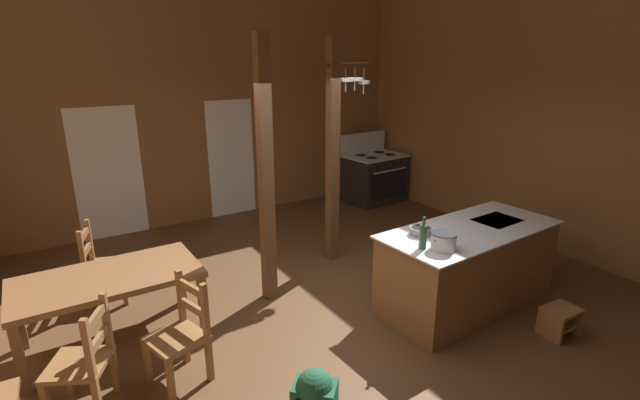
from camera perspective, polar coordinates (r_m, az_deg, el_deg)
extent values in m
cube|color=brown|center=(5.31, 2.26, -14.54)|extent=(8.16, 8.56, 0.10)
cube|color=brown|center=(8.07, -14.22, 13.89)|extent=(8.16, 0.14, 4.66)
cube|color=brown|center=(7.34, 27.92, 12.13)|extent=(0.14, 8.56, 4.66)
cube|color=white|center=(7.81, -24.86, 2.99)|extent=(1.00, 0.01, 2.05)
cube|color=white|center=(8.30, -10.98, 5.09)|extent=(0.84, 0.01, 2.05)
cube|color=brown|center=(5.56, 17.89, -7.95)|extent=(2.14, 0.99, 0.91)
cube|color=silver|center=(5.39, 18.35, -3.46)|extent=(2.20, 1.05, 0.02)
cube|color=black|center=(5.75, 21.21, -2.34)|extent=(0.54, 0.42, 0.00)
cube|color=black|center=(5.97, 14.23, -10.13)|extent=(1.99, 0.13, 0.10)
cube|color=black|center=(9.08, 6.83, 2.61)|extent=(1.16, 0.85, 0.90)
cube|color=black|center=(8.83, 8.55, 1.90)|extent=(0.93, 0.08, 0.52)
cylinder|color=silver|center=(8.74, 8.75, 3.64)|extent=(0.82, 0.09, 0.02)
cube|color=silver|center=(8.97, 6.94, 5.48)|extent=(1.20, 0.89, 0.03)
cube|color=silver|center=(9.19, 5.41, 7.12)|extent=(1.14, 0.13, 0.40)
cylinder|color=black|center=(9.04, 8.75, 5.62)|extent=(0.22, 0.22, 0.01)
cylinder|color=black|center=(8.69, 6.46, 5.25)|extent=(0.22, 0.22, 0.01)
cylinder|color=black|center=(9.24, 7.39, 5.95)|extent=(0.22, 0.22, 0.01)
cylinder|color=black|center=(8.91, 5.11, 5.59)|extent=(0.22, 0.22, 0.01)
cylinder|color=black|center=(8.95, 10.22, 4.68)|extent=(0.05, 0.03, 0.04)
cylinder|color=black|center=(8.80, 9.24, 4.51)|extent=(0.05, 0.03, 0.04)
cylinder|color=black|center=(8.64, 8.23, 4.32)|extent=(0.05, 0.03, 0.04)
cylinder|color=black|center=(8.49, 7.18, 4.12)|extent=(0.05, 0.03, 0.04)
cube|color=brown|center=(6.13, 1.59, 5.62)|extent=(0.14, 0.14, 3.01)
cube|color=brown|center=(6.15, 3.67, 16.39)|extent=(0.64, 0.09, 0.06)
cylinder|color=silver|center=(6.12, 3.23, 15.65)|extent=(0.01, 0.01, 0.16)
cylinder|color=silver|center=(6.12, 3.21, 14.72)|extent=(0.20, 0.20, 0.04)
cylinder|color=silver|center=(6.13, 3.20, 13.98)|extent=(0.02, 0.02, 0.14)
cylinder|color=silver|center=(6.21, 4.38, 15.68)|extent=(0.01, 0.01, 0.15)
cylinder|color=silver|center=(6.22, 4.36, 14.79)|extent=(0.21, 0.21, 0.04)
cylinder|color=silver|center=(6.22, 4.34, 14.05)|extent=(0.02, 0.02, 0.14)
cylinder|color=silver|center=(6.31, 5.50, 15.47)|extent=(0.01, 0.01, 0.20)
cylinder|color=silver|center=(6.31, 5.47, 14.38)|extent=(0.16, 0.16, 0.04)
cylinder|color=silver|center=(6.32, 5.44, 13.65)|extent=(0.02, 0.02, 0.14)
cube|color=brown|center=(5.10, -6.78, 3.04)|extent=(0.14, 0.14, 3.01)
cube|color=brown|center=(5.42, 27.90, -12.02)|extent=(0.37, 0.30, 0.04)
cube|color=brown|center=(5.37, 26.70, -13.96)|extent=(0.05, 0.28, 0.26)
cube|color=brown|center=(5.61, 28.60, -12.84)|extent=(0.05, 0.28, 0.26)
cube|color=brown|center=(5.49, 27.68, -13.36)|extent=(0.33, 0.30, 0.03)
cube|color=brown|center=(4.95, -24.94, -8.83)|extent=(1.71, 0.91, 0.06)
cube|color=brown|center=(5.45, -33.44, -12.11)|extent=(0.08, 0.08, 0.68)
cube|color=brown|center=(5.58, -17.01, -9.12)|extent=(0.08, 0.08, 0.68)
cube|color=brown|center=(4.77, -33.32, -16.33)|extent=(0.08, 0.08, 0.68)
cube|color=brown|center=(4.91, -14.34, -12.72)|extent=(0.08, 0.08, 0.68)
cube|color=brown|center=(5.94, -25.00, -7.41)|extent=(0.56, 0.56, 0.04)
cube|color=brown|center=(6.17, -22.69, -8.50)|extent=(0.06, 0.06, 0.41)
cube|color=brown|center=(5.83, -23.17, -10.10)|extent=(0.06, 0.06, 0.41)
cube|color=brown|center=(6.13, -26.50, -6.39)|extent=(0.06, 0.06, 0.95)
cube|color=brown|center=(5.80, -27.22, -7.87)|extent=(0.06, 0.06, 0.95)
cube|color=brown|center=(5.83, -27.34, -3.83)|extent=(0.15, 0.37, 0.07)
cube|color=brown|center=(5.90, -27.08, -5.55)|extent=(0.15, 0.37, 0.07)
cube|color=brown|center=(4.32, -17.49, -16.15)|extent=(0.54, 0.54, 0.04)
cube|color=brown|center=(4.24, -18.11, -20.68)|extent=(0.06, 0.06, 0.41)
cube|color=brown|center=(4.52, -20.70, -18.33)|extent=(0.06, 0.06, 0.41)
cube|color=brown|center=(4.24, -13.90, -15.81)|extent=(0.06, 0.06, 0.95)
cube|color=brown|center=(4.52, -16.72, -13.81)|extent=(0.06, 0.06, 0.95)
cube|color=brown|center=(4.20, -15.77, -10.55)|extent=(0.14, 0.38, 0.07)
cube|color=brown|center=(4.29, -15.55, -12.80)|extent=(0.14, 0.38, 0.07)
cube|color=brown|center=(4.31, -27.92, -17.65)|extent=(0.59, 0.59, 0.04)
cube|color=brown|center=(4.65, -28.86, -18.42)|extent=(0.07, 0.07, 0.41)
cube|color=brown|center=(4.07, -26.47, -18.85)|extent=(0.07, 0.07, 0.95)
cube|color=brown|center=(4.36, -24.67, -15.99)|extent=(0.07, 0.07, 0.95)
cube|color=brown|center=(4.03, -26.22, -13.07)|extent=(0.21, 0.35, 0.07)
cube|color=brown|center=(4.12, -25.86, -15.36)|extent=(0.21, 0.35, 0.07)
sphere|color=#1E5138|center=(3.61, -0.67, -22.25)|extent=(0.38, 0.38, 0.27)
cylinder|color=silver|center=(4.70, 15.15, -5.02)|extent=(0.25, 0.25, 0.17)
cylinder|color=black|center=(4.67, 15.24, -4.02)|extent=(0.26, 0.26, 0.01)
cylinder|color=silver|center=(4.59, 14.01, -4.93)|extent=(0.05, 0.02, 0.02)
cylinder|color=silver|center=(4.78, 16.33, -4.18)|extent=(0.05, 0.02, 0.02)
cylinder|color=slate|center=(5.03, 12.38, -3.80)|extent=(0.23, 0.23, 0.08)
cylinder|color=black|center=(5.02, 12.41, -3.36)|extent=(0.19, 0.19, 0.00)
cylinder|color=#2D5638|center=(4.66, 12.71, -4.52)|extent=(0.08, 0.08, 0.25)
cylinder|color=#2D5638|center=(4.60, 12.85, -2.59)|extent=(0.03, 0.03, 0.09)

